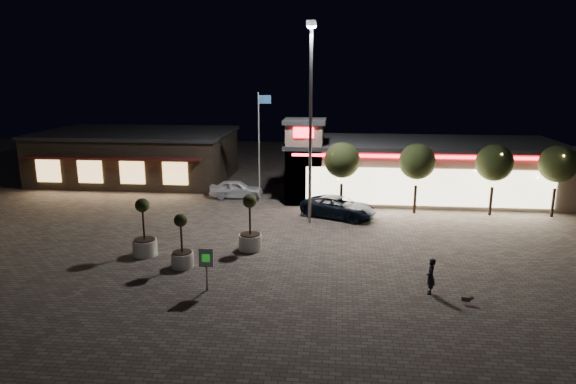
# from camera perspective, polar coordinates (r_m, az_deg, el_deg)

# --- Properties ---
(ground) EXTENTS (90.00, 90.00, 0.00)m
(ground) POSITION_cam_1_polar(r_m,az_deg,el_deg) (25.64, -3.18, -8.48)
(ground) COLOR #6F655A
(ground) RESTS_ON ground
(retail_building) EXTENTS (20.40, 8.40, 6.10)m
(retail_building) POSITION_cam_1_polar(r_m,az_deg,el_deg) (40.39, 13.80, 2.58)
(retail_building) COLOR gray
(retail_building) RESTS_ON ground
(restaurant_building) EXTENTS (16.40, 11.00, 4.30)m
(restaurant_building) POSITION_cam_1_polar(r_m,az_deg,el_deg) (47.53, -16.35, 3.96)
(restaurant_building) COLOR #382D23
(restaurant_building) RESTS_ON ground
(floodlight_pole) EXTENTS (0.60, 0.40, 12.38)m
(floodlight_pole) POSITION_cam_1_polar(r_m,az_deg,el_deg) (31.63, 2.53, 8.83)
(floodlight_pole) COLOR gray
(floodlight_pole) RESTS_ON ground
(flagpole) EXTENTS (0.95, 0.10, 8.00)m
(flagpole) POSITION_cam_1_polar(r_m,az_deg,el_deg) (37.23, -3.11, 6.00)
(flagpole) COLOR white
(flagpole) RESTS_ON ground
(string_tree_a) EXTENTS (2.42, 2.42, 4.79)m
(string_tree_a) POSITION_cam_1_polar(r_m,az_deg,el_deg) (35.00, 6.03, 3.51)
(string_tree_a) COLOR #332319
(string_tree_a) RESTS_ON ground
(string_tree_b) EXTENTS (2.42, 2.42, 4.79)m
(string_tree_b) POSITION_cam_1_polar(r_m,az_deg,el_deg) (35.39, 14.16, 3.28)
(string_tree_b) COLOR #332319
(string_tree_b) RESTS_ON ground
(string_tree_c) EXTENTS (2.42, 2.42, 4.79)m
(string_tree_c) POSITION_cam_1_polar(r_m,az_deg,el_deg) (36.47, 21.96, 3.00)
(string_tree_c) COLOR #332319
(string_tree_c) RESTS_ON ground
(string_tree_d) EXTENTS (2.42, 2.42, 4.79)m
(string_tree_d) POSITION_cam_1_polar(r_m,az_deg,el_deg) (37.79, 27.79, 2.76)
(string_tree_d) COLOR #332319
(string_tree_d) RESTS_ON ground
(pickup_truck) EXTENTS (5.49, 4.15, 1.39)m
(pickup_truck) POSITION_cam_1_polar(r_m,az_deg,el_deg) (34.16, 5.64, -1.66)
(pickup_truck) COLOR black
(pickup_truck) RESTS_ON ground
(white_sedan) EXTENTS (4.14, 1.93, 1.37)m
(white_sedan) POSITION_cam_1_polar(r_m,az_deg,el_deg) (39.29, -5.79, 0.33)
(white_sedan) COLOR white
(white_sedan) RESTS_ON ground
(pedestrian) EXTENTS (0.45, 0.62, 1.60)m
(pedestrian) POSITION_cam_1_polar(r_m,az_deg,el_deg) (23.45, 15.56, -9.03)
(pedestrian) COLOR black
(pedestrian) RESTS_ON ground
(dog) EXTENTS (0.49, 0.22, 0.26)m
(dog) POSITION_cam_1_polar(r_m,az_deg,el_deg) (23.13, 19.35, -11.11)
(dog) COLOR #59514C
(dog) RESTS_ON ground
(planter_left) EXTENTS (1.26, 1.26, 3.10)m
(planter_left) POSITION_cam_1_polar(r_m,az_deg,el_deg) (28.08, -15.67, -4.92)
(planter_left) COLOR white
(planter_left) RESTS_ON ground
(planter_mid) EXTENTS (1.11, 1.11, 2.74)m
(planter_mid) POSITION_cam_1_polar(r_m,az_deg,el_deg) (26.05, -11.69, -6.40)
(planter_mid) COLOR white
(planter_mid) RESTS_ON ground
(planter_right) EXTENTS (1.26, 1.26, 3.10)m
(planter_right) POSITION_cam_1_polar(r_m,az_deg,el_deg) (27.95, -4.23, -4.53)
(planter_right) COLOR white
(planter_right) RESTS_ON ground
(valet_sign) EXTENTS (0.65, 0.09, 1.96)m
(valet_sign) POSITION_cam_1_polar(r_m,az_deg,el_deg) (22.99, -9.08, -7.62)
(valet_sign) COLOR gray
(valet_sign) RESTS_ON ground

